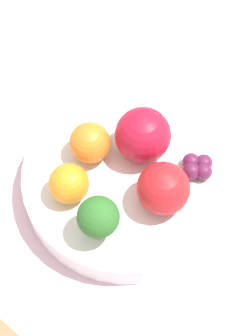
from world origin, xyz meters
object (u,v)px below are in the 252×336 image
at_px(apple_red, 143,135).
at_px(bowl, 126,181).
at_px(orange_front, 69,184).
at_px(broccoli, 98,218).
at_px(grape_cluster, 197,167).
at_px(orange_back, 90,143).
at_px(apple_green, 163,189).

bearing_deg(apple_red, bowl, -73.70).
bearing_deg(orange_front, apple_red, 83.51).
bearing_deg(orange_front, broccoli, -5.38).
distance_m(apple_red, grape_cluster, 0.07).
relative_size(bowl, orange_back, 5.06).
bearing_deg(orange_front, orange_back, 116.18).
relative_size(bowl, broccoli, 4.09).
bearing_deg(broccoli, grape_cluster, 82.73).
relative_size(orange_back, grape_cluster, 1.24).
bearing_deg(grape_cluster, orange_back, -142.39).
xyz_separation_m(orange_back, grape_cluster, (0.10, 0.07, -0.01)).
height_order(apple_green, orange_back, apple_green).
bearing_deg(orange_back, broccoli, -34.31).
bearing_deg(grape_cluster, orange_front, -120.27).
bearing_deg(apple_red, grape_cluster, 23.81).
relative_size(broccoli, grape_cluster, 1.53).
bearing_deg(bowl, grape_cluster, 49.71).
distance_m(apple_red, apple_green, 0.07).
bearing_deg(grape_cluster, apple_green, -88.67).
distance_m(orange_front, grape_cluster, 0.14).
height_order(apple_red, orange_front, apple_red).
relative_size(broccoli, apple_red, 0.92).
bearing_deg(apple_red, orange_back, -126.70).
height_order(bowl, broccoli, broccoli).
bearing_deg(apple_red, apple_green, -23.98).
relative_size(bowl, orange_front, 5.33).
xyz_separation_m(apple_green, orange_front, (-0.07, -0.07, -0.01)).
height_order(bowl, apple_green, apple_green).
relative_size(orange_front, orange_back, 0.95).
bearing_deg(bowl, orange_back, -163.09).
bearing_deg(orange_front, apple_green, 43.15).
xyz_separation_m(bowl, apple_red, (-0.01, 0.03, 0.05)).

